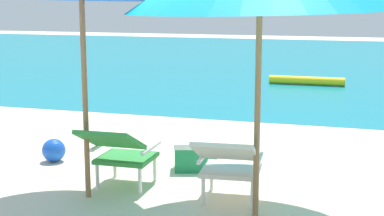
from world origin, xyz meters
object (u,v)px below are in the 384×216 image
(lounge_chair_left, at_px, (119,150))
(lounge_chair_right, at_px, (229,162))
(beach_ball, at_px, (54,150))
(swim_buoy, at_px, (307,81))
(cooler_box, at_px, (196,155))

(lounge_chair_left, height_order, lounge_chair_right, same)
(lounge_chair_right, height_order, beach_ball, lounge_chair_right)
(swim_buoy, distance_m, lounge_chair_right, 7.68)
(lounge_chair_left, relative_size, cooler_box, 1.63)
(beach_ball, bearing_deg, lounge_chair_left, -32.27)
(lounge_chair_left, xyz_separation_m, lounge_chair_right, (1.09, -0.10, 0.00))
(swim_buoy, bearing_deg, beach_ball, -107.09)
(lounge_chair_left, xyz_separation_m, beach_ball, (-1.13, 0.72, -0.27))
(lounge_chair_right, relative_size, cooler_box, 1.69)
(swim_buoy, distance_m, beach_ball, 7.17)
(beach_ball, relative_size, cooler_box, 0.49)
(beach_ball, xyz_separation_m, cooler_box, (1.63, 0.17, 0.03))
(swim_buoy, height_order, cooler_box, cooler_box)
(lounge_chair_left, bearing_deg, lounge_chair_right, -5.21)
(swim_buoy, xyz_separation_m, lounge_chair_right, (0.12, -7.67, 0.31))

